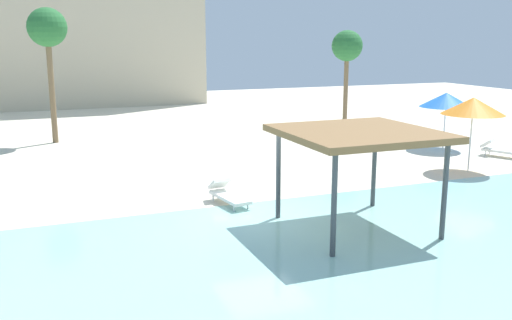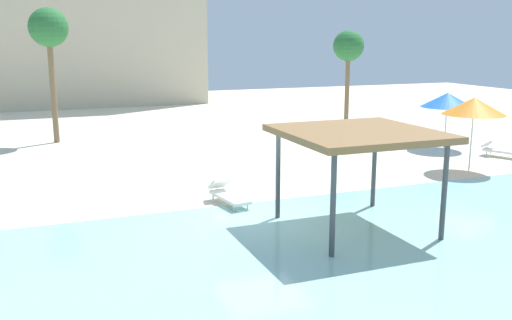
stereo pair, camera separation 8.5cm
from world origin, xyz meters
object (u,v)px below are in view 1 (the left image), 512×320
Objects in this scene: lounge_chair_1 at (227,194)px; beach_umbrella_blue_3 at (446,100)px; lounge_chair_2 at (500,149)px; palm_tree_0 at (347,48)px; beach_umbrella_orange_2 at (473,106)px; shade_pavilion at (359,137)px; palm_tree_1 at (47,31)px.

beach_umbrella_blue_3 is at bearing 103.27° from lounge_chair_1.
lounge_chair_1 is at bearing -105.30° from lounge_chair_2.
lounge_chair_2 is at bearing -85.86° from palm_tree_0.
beach_umbrella_orange_2 is at bearing -89.22° from lounge_chair_2.
beach_umbrella_blue_3 reaches higher than lounge_chair_1.
beach_umbrella_orange_2 is 10.75m from lounge_chair_1.
beach_umbrella_orange_2 reaches higher than shade_pavilion.
beach_umbrella_blue_3 is at bearing 175.66° from lounge_chair_2.
beach_umbrella_orange_2 reaches higher than lounge_chair_1.
beach_umbrella_orange_2 is at bearing 29.39° from shade_pavilion.
beach_umbrella_orange_2 is 4.21m from lounge_chair_2.
beach_umbrella_orange_2 is 1.09× the size of beach_umbrella_blue_3.
beach_umbrella_orange_2 is (7.97, 4.49, -0.01)m from shade_pavilion.
beach_umbrella_orange_2 is 1.48× the size of lounge_chair_1.
lounge_chair_1 and lounge_chair_2 have the same top height.
beach_umbrella_orange_2 is at bearing -117.84° from beach_umbrella_blue_3.
palm_tree_1 reaches higher than palm_tree_0.
lounge_chair_2 is 0.35× the size of palm_tree_0.
palm_tree_1 reaches higher than shade_pavilion.
palm_tree_0 reaches higher than beach_umbrella_blue_3.
beach_umbrella_blue_3 is (2.19, 4.15, -0.26)m from beach_umbrella_orange_2.
shade_pavilion is at bearing -87.08° from lounge_chair_2.
palm_tree_1 reaches higher than beach_umbrella_blue_3.
beach_umbrella_blue_3 is 13.78m from lounge_chair_1.
shade_pavilion is 9.14m from beach_umbrella_orange_2.
lounge_chair_2 is at bearing 91.84° from lounge_chair_1.
shade_pavilion is 0.59× the size of palm_tree_1.
shade_pavilion is at bearing -150.61° from beach_umbrella_orange_2.
lounge_chair_2 is at bearing 28.56° from shade_pavilion.
palm_tree_1 is (-7.07, 17.10, 2.93)m from shade_pavilion.
palm_tree_0 is at bearing 89.20° from beach_umbrella_blue_3.
shade_pavilion is 2.00× the size of lounge_chair_1.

